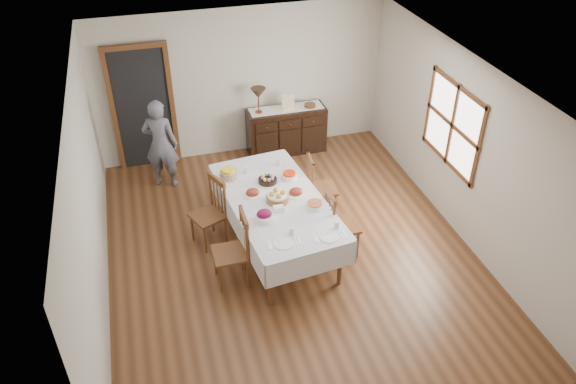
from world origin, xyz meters
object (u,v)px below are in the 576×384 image
object	(u,v)px
dining_table	(276,205)
chair_right_far	(319,186)
chair_left_far	(211,211)
person	(160,141)
table_lamp	(258,94)
chair_left_near	(234,249)
sideboard	(286,130)
chair_right_near	(339,222)

from	to	relation	value
dining_table	chair_right_far	bearing A→B (deg)	29.70
chair_left_far	person	xyz separation A→B (m)	(-0.51, 1.68, 0.30)
person	table_lamp	bearing A→B (deg)	-143.65
chair_left_near	table_lamp	bearing A→B (deg)	161.07
chair_left_near	chair_right_far	distance (m)	1.90
chair_left_near	chair_left_far	size ratio (longest dim) A/B	1.04
sideboard	table_lamp	size ratio (longest dim) A/B	3.03
sideboard	person	world-z (taller)	person
chair_right_far	chair_left_near	bearing A→B (deg)	131.90
chair_left_near	chair_left_far	world-z (taller)	chair_left_near
chair_left_near	chair_right_near	size ratio (longest dim) A/B	1.02
chair_left_far	chair_right_near	size ratio (longest dim) A/B	0.98
chair_right_near	dining_table	bearing A→B (deg)	68.27
person	table_lamp	xyz separation A→B (m)	(1.74, 0.50, 0.38)
chair_left_near	person	bearing A→B (deg)	-165.48
dining_table	table_lamp	bearing A→B (deg)	75.23
chair_left_near	table_lamp	xyz separation A→B (m)	(1.07, 3.09, 0.65)
person	sideboard	bearing A→B (deg)	-146.97
person	table_lamp	world-z (taller)	person
dining_table	chair_right_far	world-z (taller)	chair_right_far
chair_left_near	table_lamp	size ratio (longest dim) A/B	2.32
chair_right_near	person	bearing A→B (deg)	43.95
chair_left_far	person	distance (m)	1.78
chair_left_near	sideboard	size ratio (longest dim) A/B	0.76
chair_right_far	person	bearing A→B (deg)	61.45
dining_table	person	bearing A→B (deg)	116.84
sideboard	table_lamp	bearing A→B (deg)	-179.55
chair_right_near	sideboard	world-z (taller)	chair_right_near
dining_table	chair_right_far	xyz separation A→B (m)	(0.83, 0.60, -0.22)
chair_left_near	sideboard	world-z (taller)	chair_left_near
chair_left_near	sideboard	xyz separation A→B (m)	(1.56, 3.10, -0.12)
sideboard	person	bearing A→B (deg)	-167.33
chair_left_far	sideboard	distance (m)	2.78
chair_right_near	chair_left_near	bearing A→B (deg)	98.91
chair_left_near	chair_right_near	distance (m)	1.50
dining_table	person	world-z (taller)	person
chair_left_near	person	world-z (taller)	person
sideboard	chair_right_near	bearing A→B (deg)	-91.48
chair_left_far	person	world-z (taller)	person
dining_table	chair_left_far	xyz separation A→B (m)	(-0.85, 0.39, -0.21)
chair_right_far	table_lamp	distance (m)	2.13
chair_left_far	chair_right_near	world-z (taller)	chair_right_near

